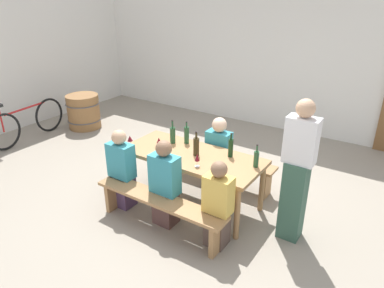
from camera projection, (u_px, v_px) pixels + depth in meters
name	position (u px, v px, depth m)	size (l,w,h in m)	color
ground_plane	(192.00, 202.00, 4.97)	(24.00, 24.00, 0.00)	gray
back_wall	(290.00, 53.00, 7.04)	(14.00, 0.20, 3.20)	silver
tasting_table	(192.00, 160.00, 4.70)	(1.91, 0.84, 0.75)	#9E7247
bench_near	(159.00, 205.00, 4.28)	(1.81, 0.30, 0.45)	#9E7247
bench_far	(218.00, 161.00, 5.38)	(1.81, 0.30, 0.45)	#9E7247
wine_bottle_0	(196.00, 146.00, 4.59)	(0.08, 0.08, 0.34)	#332814
wine_bottle_1	(256.00, 159.00, 4.30)	(0.06, 0.06, 0.30)	#234C2D
wine_bottle_2	(173.00, 135.00, 4.97)	(0.08, 0.08, 0.34)	#234C2D
wine_bottle_3	(187.00, 135.00, 4.96)	(0.07, 0.07, 0.33)	#234C2D
wine_bottle_4	(231.00, 148.00, 4.56)	(0.07, 0.07, 0.33)	#143319
wine_glass_0	(159.00, 141.00, 4.83)	(0.07, 0.07, 0.15)	silver
wine_glass_1	(130.00, 139.00, 4.83)	(0.07, 0.07, 0.17)	silver
wine_glass_2	(197.00, 158.00, 4.30)	(0.06, 0.06, 0.17)	silver
seated_guest_near_0	(122.00, 171.00, 4.70)	(0.36, 0.24, 1.12)	#4E3655
seated_guest_near_1	(165.00, 185.00, 4.32)	(0.37, 0.24, 1.15)	brown
seated_guest_near_2	(218.00, 207.00, 3.96)	(0.32, 0.24, 1.08)	brown
seated_guest_far_0	(218.00, 155.00, 5.14)	(0.36, 0.24, 1.11)	#2A2B48
standing_host	(297.00, 174.00, 3.96)	(0.34, 0.24, 1.73)	#325646
wine_barrel	(84.00, 111.00, 7.54)	(0.71, 0.71, 0.72)	olive
parked_bicycle_0	(27.00, 122.00, 6.90)	(0.31, 1.77, 0.90)	black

